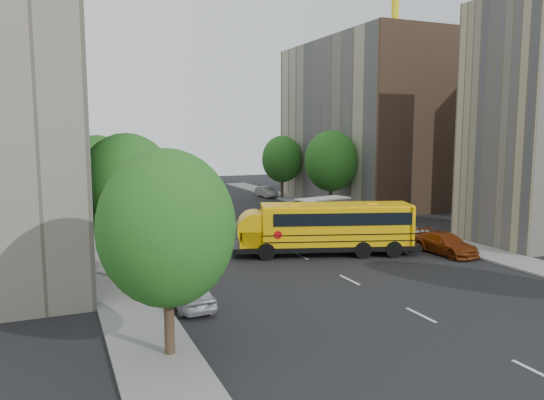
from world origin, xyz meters
TOP-DOWN VIEW (x-y plane):
  - ground at (0.00, 0.00)m, footprint 120.00×120.00m
  - sidewalk_left at (-11.50, 5.00)m, footprint 3.00×80.00m
  - sidewalk_right at (11.50, 5.00)m, footprint 3.00×80.00m
  - lane_markings at (0.00, 10.00)m, footprint 0.15×64.00m
  - building_left_redbrick at (-18.00, 28.00)m, footprint 10.00×15.00m
  - building_right_far at (18.00, 20.00)m, footprint 10.00×22.00m
  - building_right_sidewall at (18.00, 9.00)m, footprint 10.10×0.30m
  - tower_crane at (30.25, 28.00)m, footprint 28.50×1.20m
  - street_tree_0 at (-11.00, -14.00)m, footprint 4.80×4.80m
  - street_tree_1 at (-11.00, -4.00)m, footprint 5.12×5.12m
  - street_tree_2 at (-11.00, 14.00)m, footprint 4.99×4.99m
  - street_tree_4 at (11.00, 14.00)m, footprint 5.25×5.25m
  - street_tree_5 at (11.00, 26.00)m, footprint 4.86×4.86m
  - school_bus at (1.54, -2.12)m, footprint 12.27×6.31m
  - safari_truck at (5.73, 6.50)m, footprint 6.10×3.36m
  - parked_car_0 at (-9.08, -9.04)m, footprint 1.84×4.05m
  - parked_car_1 at (-8.80, 13.24)m, footprint 1.52×4.30m
  - parked_car_3 at (8.97, -5.09)m, footprint 2.22×4.91m
  - parked_car_4 at (8.83, 13.68)m, footprint 2.22×4.61m
  - parked_car_5 at (9.60, 27.60)m, footprint 1.65×4.08m

SIDE VIEW (x-z plane):
  - ground at x=0.00m, z-range 0.00..0.00m
  - lane_markings at x=0.00m, z-range 0.00..0.01m
  - sidewalk_left at x=-11.50m, z-range 0.00..0.12m
  - sidewalk_right at x=11.50m, z-range 0.00..0.12m
  - parked_car_5 at x=9.60m, z-range 0.00..1.32m
  - parked_car_0 at x=-9.08m, z-range 0.00..1.35m
  - parked_car_3 at x=8.97m, z-range 0.00..1.39m
  - parked_car_1 at x=-8.80m, z-range 0.00..1.42m
  - parked_car_4 at x=8.83m, z-range 0.00..1.52m
  - safari_truck at x=5.73m, z-range 0.07..2.55m
  - school_bus at x=1.54m, z-range 0.20..3.59m
  - street_tree_0 at x=-11.00m, z-range 0.94..8.35m
  - street_tree_5 at x=11.00m, z-range 0.95..8.46m
  - street_tree_2 at x=-11.00m, z-range 0.97..8.68m
  - street_tree_1 at x=-11.00m, z-range 1.00..8.90m
  - street_tree_4 at x=11.00m, z-range 1.02..9.13m
  - building_left_redbrick at x=-18.00m, z-range 0.00..13.00m
  - building_right_far at x=18.00m, z-range 0.00..18.00m
  - building_right_sidewall at x=18.00m, z-range 0.00..18.00m
  - tower_crane at x=30.25m, z-range 6.60..42.35m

